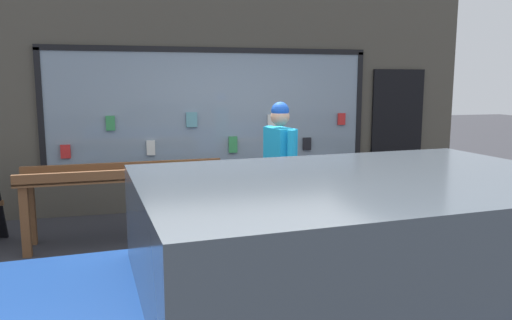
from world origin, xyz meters
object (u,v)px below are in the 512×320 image
(display_table_right, at_px, (351,174))
(parked_car, at_px, (361,296))
(person_browsing, at_px, (280,162))
(display_table_left, at_px, (126,182))
(small_dog, at_px, (326,221))

(display_table_right, xyz_separation_m, parked_car, (-1.64, -3.62, 0.04))
(display_table_right, distance_m, person_browsing, 1.28)
(display_table_right, relative_size, parked_car, 0.56)
(display_table_left, bearing_deg, person_browsing, -16.11)
(display_table_left, distance_m, display_table_right, 2.88)
(person_browsing, distance_m, small_dog, 0.91)
(display_table_left, relative_size, parked_car, 0.56)
(display_table_right, relative_size, small_dog, 3.97)
(display_table_left, relative_size, person_browsing, 1.43)
(display_table_left, relative_size, small_dog, 3.97)
(person_browsing, bearing_deg, display_table_left, 64.87)
(small_dog, bearing_deg, display_table_left, 80.63)
(display_table_left, height_order, parked_car, parked_car)
(person_browsing, height_order, small_dog, person_browsing)
(display_table_right, height_order, small_dog, display_table_right)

